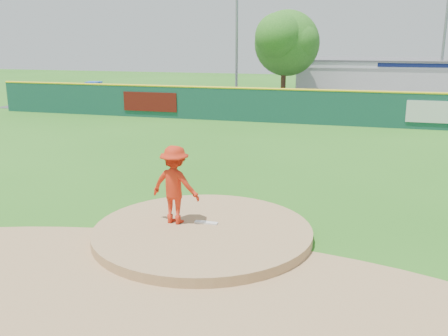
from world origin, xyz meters
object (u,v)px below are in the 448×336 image
(van, at_px, (317,103))
(playground_slide, at_px, (93,92))
(light_pole_right, at_px, (445,29))
(pitcher, at_px, (175,185))
(deciduous_tree, at_px, (284,43))
(pool_building_grp, at_px, (395,79))
(light_pole_left, at_px, (237,23))

(van, xyz_separation_m, playground_slide, (-17.70, 1.90, 0.10))
(playground_slide, bearing_deg, van, -6.12)
(van, height_order, light_pole_right, light_pole_right)
(pitcher, relative_size, deciduous_tree, 0.27)
(van, bearing_deg, pool_building_grp, -17.00)
(light_pole_left, bearing_deg, deciduous_tree, -26.57)
(deciduous_tree, bearing_deg, light_pole_right, 19.98)
(pitcher, height_order, playground_slide, pitcher)
(playground_slide, xyz_separation_m, light_pole_left, (10.96, 2.77, 5.24))
(pitcher, xyz_separation_m, pool_building_grp, (6.79, 31.81, 0.40))
(playground_slide, bearing_deg, light_pole_left, 14.16)
(pool_building_grp, height_order, deciduous_tree, deciduous_tree)
(playground_slide, xyz_separation_m, light_pole_right, (25.96, 4.77, 4.74))
(pool_building_grp, height_order, light_pole_left, light_pole_left)
(pool_building_grp, xyz_separation_m, deciduous_tree, (-8.00, -6.99, 2.89))
(pool_building_grp, bearing_deg, deciduous_tree, -138.84)
(van, height_order, light_pole_left, light_pole_left)
(pitcher, height_order, light_pole_right, light_pole_right)
(playground_slide, height_order, deciduous_tree, deciduous_tree)
(pitcher, height_order, deciduous_tree, deciduous_tree)
(pitcher, bearing_deg, van, -86.21)
(pool_building_grp, height_order, light_pole_right, light_pole_right)
(van, bearing_deg, pitcher, -172.32)
(playground_slide, xyz_separation_m, deciduous_tree, (14.96, 0.77, 3.75))
(pitcher, relative_size, playground_slide, 0.70)
(pool_building_grp, relative_size, deciduous_tree, 2.07)
(pitcher, distance_m, light_pole_left, 27.73)
(pitcher, distance_m, van, 22.21)
(pool_building_grp, relative_size, light_pole_left, 1.38)
(pool_building_grp, xyz_separation_m, light_pole_left, (-12.00, -4.99, 4.39))
(pitcher, bearing_deg, playground_slide, -48.35)
(deciduous_tree, bearing_deg, van, -44.26)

